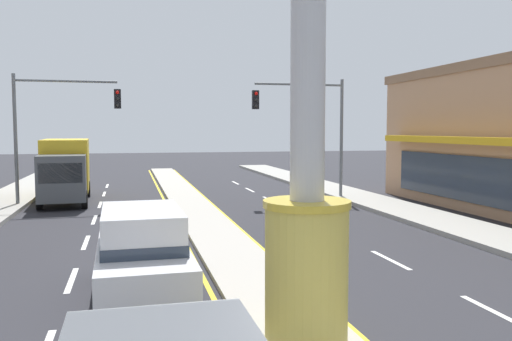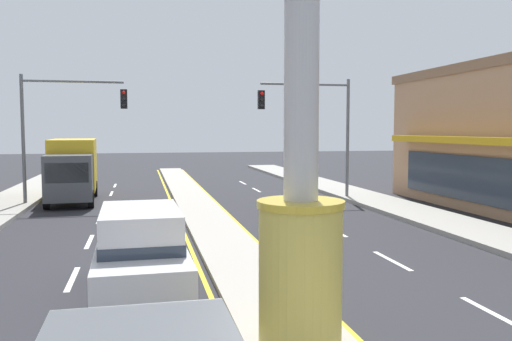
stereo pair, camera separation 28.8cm
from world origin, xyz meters
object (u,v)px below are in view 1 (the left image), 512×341
object	(u,v)px
box_truck_near_right_lane	(65,168)
suv_near_left_lane	(142,251)
traffic_light_right_side	(310,117)
traffic_light_left_side	(55,116)
district_sign	(308,111)

from	to	relation	value
box_truck_near_right_lane	suv_near_left_lane	xyz separation A→B (m)	(3.38, -16.52, -0.71)
traffic_light_right_side	box_truck_near_right_lane	xyz separation A→B (m)	(-12.11, 2.51, -2.55)
traffic_light_right_side	suv_near_left_lane	size ratio (longest dim) A/B	1.34
traffic_light_left_side	suv_near_left_lane	distance (m)	15.58
traffic_light_right_side	box_truck_near_right_lane	size ratio (longest dim) A/B	0.89
traffic_light_left_side	traffic_light_right_side	size ratio (longest dim) A/B	1.00
traffic_light_right_side	suv_near_left_lane	bearing A→B (deg)	-121.92
suv_near_left_lane	traffic_light_right_side	bearing A→B (deg)	58.08
box_truck_near_right_lane	traffic_light_left_side	bearing A→B (deg)	-96.70
traffic_light_left_side	box_truck_near_right_lane	size ratio (longest dim) A/B	0.89
traffic_light_left_side	box_truck_near_right_lane	bearing A→B (deg)	83.30
district_sign	box_truck_near_right_lane	bearing A→B (deg)	106.58
district_sign	traffic_light_right_side	xyz separation A→B (m)	(6.15, 17.48, 0.32)
traffic_light_right_side	suv_near_left_lane	xyz separation A→B (m)	(-8.72, -14.01, -3.26)
district_sign	suv_near_left_lane	world-z (taller)	district_sign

